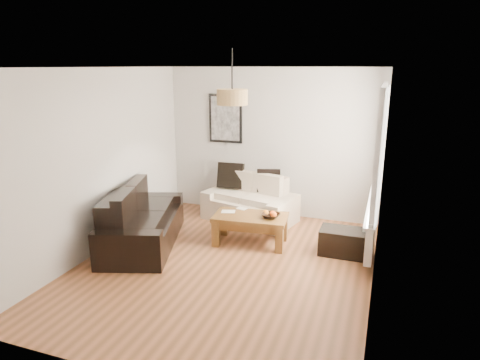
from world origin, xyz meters
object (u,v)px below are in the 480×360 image
(sofa_leather, at_px, (143,218))
(ottoman, at_px, (343,242))
(loveseat_cream, at_px, (250,199))
(coffee_table, at_px, (250,229))

(sofa_leather, bearing_deg, ottoman, -95.55)
(sofa_leather, height_order, ottoman, sofa_leather)
(loveseat_cream, relative_size, sofa_leather, 0.81)
(loveseat_cream, relative_size, coffee_table, 1.41)
(loveseat_cream, distance_m, ottoman, 1.91)
(loveseat_cream, height_order, coffee_table, loveseat_cream)
(coffee_table, distance_m, ottoman, 1.37)
(sofa_leather, relative_size, ottoman, 2.92)
(coffee_table, height_order, ottoman, coffee_table)
(loveseat_cream, xyz_separation_m, sofa_leather, (-1.19, -1.52, 0.03))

